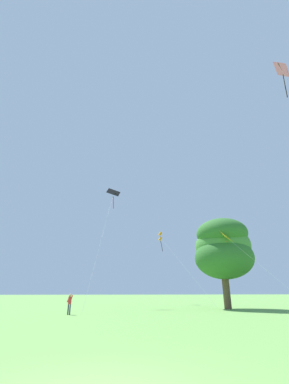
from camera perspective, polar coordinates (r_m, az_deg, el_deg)
kite_pink_low at (r=32.36m, az=28.01°, el=20.89°), size 4.26×5.38×23.82m
kite_black_large at (r=36.29m, az=-6.82°, el=-0.91°), size 3.72×12.08×15.35m
kite_orange_box at (r=43.74m, az=3.47°, el=-9.68°), size 4.02×11.46×10.89m
kite_yellow_diamond at (r=28.69m, az=17.53°, el=-9.88°), size 4.37×6.99×7.69m
person_foreground_watcher at (r=23.13m, az=-15.83°, el=-21.87°), size 0.47×0.28×1.51m
tree_left_oak at (r=31.28m, az=16.58°, el=-11.54°), size 6.37×6.56×9.45m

